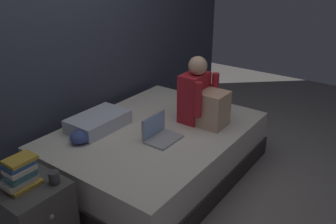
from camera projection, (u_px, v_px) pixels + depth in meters
ground_plane at (168, 192)px, 3.21m from camera, size 8.00×8.00×0.00m
wall_back at (66, 30)px, 3.30m from camera, size 5.60×0.10×2.70m
bed at (156, 151)px, 3.42m from camera, size 2.00×1.50×0.49m
nightstand at (34, 218)px, 2.49m from camera, size 0.44×0.46×0.55m
person_sitting at (202, 98)px, 3.35m from camera, size 0.39×0.44×0.66m
laptop at (160, 133)px, 3.11m from camera, size 0.32×0.23×0.22m
pillow at (98, 121)px, 3.31m from camera, size 0.56×0.36×0.13m
book_stack at (20, 173)px, 2.34m from camera, size 0.23×0.18×0.21m
mug at (54, 178)px, 2.39m from camera, size 0.08×0.08×0.09m
clothes_pile at (87, 132)px, 3.12m from camera, size 0.37×0.20×0.12m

